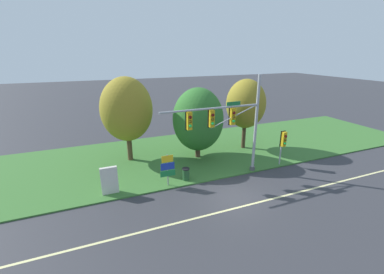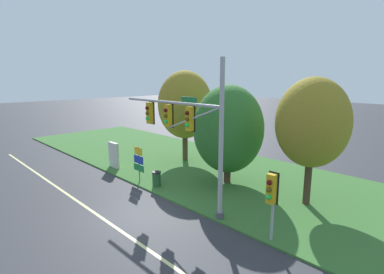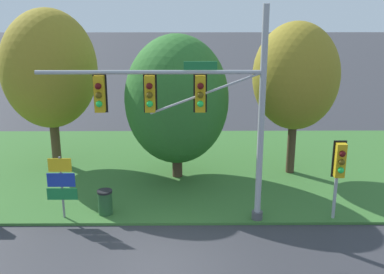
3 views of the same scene
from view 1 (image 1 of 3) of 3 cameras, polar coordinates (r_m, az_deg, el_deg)
ground_plane at (r=17.80m, az=9.49°, el=-12.88°), size 160.00×160.00×0.00m
lane_stripe at (r=16.96m, az=11.66°, el=-14.74°), size 36.00×0.16×0.01m
grass_verge at (r=24.39m, az=-0.59°, el=-3.51°), size 48.00×11.50×0.10m
traffic_signal_mast at (r=18.77m, az=8.37°, el=3.39°), size 7.73×0.49×7.54m
pedestrian_signal_near_kerb at (r=22.25m, az=19.63°, el=-0.85°), size 0.46×0.55×2.97m
route_sign_post at (r=18.13m, az=-5.44°, el=-6.78°), size 1.09×0.08×2.34m
tree_nearest_road at (r=22.10m, az=-14.34°, el=5.95°), size 4.30×4.30×7.21m
tree_left_of_mast at (r=22.30m, az=1.35°, el=3.90°), size 4.41×4.41×6.24m
tree_behind_signpost at (r=24.89m, az=11.88°, el=7.19°), size 3.71×3.71×6.72m
info_kiosk at (r=18.13m, az=-17.87°, el=-9.19°), size 1.10×0.24×1.90m
trash_bin at (r=19.19m, az=-1.37°, el=-8.20°), size 0.56×0.56×0.93m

